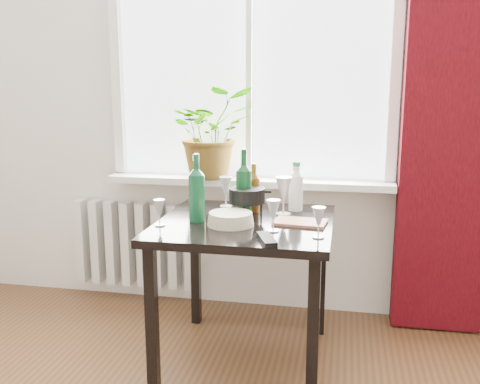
% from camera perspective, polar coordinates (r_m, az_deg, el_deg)
% --- Properties ---
extents(window, '(1.72, 0.08, 1.62)m').
position_cam_1_polar(window, '(3.24, 1.09, 14.98)').
color(window, white).
rests_on(window, ground).
extents(windowsill, '(1.72, 0.20, 0.04)m').
position_cam_1_polar(windowsill, '(3.22, 0.82, 1.13)').
color(windowsill, silver).
rests_on(windowsill, ground).
extents(curtain, '(0.50, 0.12, 2.56)m').
position_cam_1_polar(curtain, '(3.13, 21.58, 8.73)').
color(curtain, '#34040A').
rests_on(curtain, ground).
extents(radiator, '(0.80, 0.10, 0.55)m').
position_cam_1_polar(radiator, '(3.56, -11.13, -5.44)').
color(radiator, silver).
rests_on(radiator, ground).
extents(table, '(0.85, 0.85, 0.74)m').
position_cam_1_polar(table, '(2.67, 0.59, -4.99)').
color(table, black).
rests_on(table, ground).
extents(potted_plant, '(0.63, 0.60, 0.54)m').
position_cam_1_polar(potted_plant, '(3.21, -3.05, 6.34)').
color(potted_plant, '#33741F').
rests_on(potted_plant, windowsill).
extents(wine_bottle_left, '(0.10, 0.10, 0.34)m').
position_cam_1_polar(wine_bottle_left, '(2.61, -4.65, 0.52)').
color(wine_bottle_left, '#0D4726').
rests_on(wine_bottle_left, table).
extents(wine_bottle_right, '(0.11, 0.11, 0.35)m').
position_cam_1_polar(wine_bottle_right, '(2.71, 0.41, 1.10)').
color(wine_bottle_right, '#0B3B18').
rests_on(wine_bottle_right, table).
extents(bottle_amber, '(0.07, 0.07, 0.26)m').
position_cam_1_polar(bottle_amber, '(2.80, 1.48, 0.52)').
color(bottle_amber, '#66350B').
rests_on(bottle_amber, table).
extents(cleaning_bottle, '(0.10, 0.10, 0.26)m').
position_cam_1_polar(cleaning_bottle, '(2.84, 5.99, 0.61)').
color(cleaning_bottle, white).
rests_on(cleaning_bottle, table).
extents(wineglass_front_right, '(0.07, 0.07, 0.15)m').
position_cam_1_polar(wineglass_front_right, '(2.44, 3.57, -2.51)').
color(wineglass_front_right, silver).
rests_on(wineglass_front_right, table).
extents(wineglass_far_right, '(0.07, 0.07, 0.14)m').
position_cam_1_polar(wineglass_far_right, '(2.36, 8.39, -3.21)').
color(wineglass_far_right, '#B4B8C2').
rests_on(wineglass_far_right, table).
extents(wineglass_back_center, '(0.11, 0.11, 0.20)m').
position_cam_1_polar(wineglass_back_center, '(2.75, 4.66, -0.34)').
color(wineglass_back_center, silver).
rests_on(wineglass_back_center, table).
extents(wineglass_back_left, '(0.09, 0.09, 0.17)m').
position_cam_1_polar(wineglass_back_left, '(2.92, -1.53, 0.05)').
color(wineglass_back_left, silver).
rests_on(wineglass_back_left, table).
extents(wineglass_front_left, '(0.06, 0.06, 0.13)m').
position_cam_1_polar(wineglass_front_left, '(2.56, -8.59, -2.17)').
color(wineglass_front_left, silver).
rests_on(wineglass_front_left, table).
extents(plate_stack, '(0.24, 0.24, 0.06)m').
position_cam_1_polar(plate_stack, '(2.55, -1.01, -2.90)').
color(plate_stack, beige).
rests_on(plate_stack, table).
extents(fondue_pot, '(0.22, 0.20, 0.14)m').
position_cam_1_polar(fondue_pot, '(2.72, 0.74, -1.06)').
color(fondue_pot, black).
rests_on(fondue_pot, table).
extents(tv_remote, '(0.12, 0.19, 0.02)m').
position_cam_1_polar(tv_remote, '(2.30, 2.86, -5.03)').
color(tv_remote, black).
rests_on(tv_remote, table).
extents(cutting_board, '(0.26, 0.19, 0.01)m').
position_cam_1_polar(cutting_board, '(2.60, 6.44, -3.22)').
color(cutting_board, '#A7664B').
rests_on(cutting_board, table).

